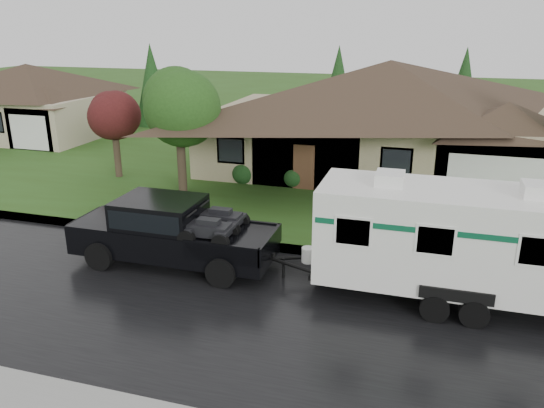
{
  "coord_description": "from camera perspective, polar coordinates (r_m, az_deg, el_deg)",
  "views": [
    {
      "loc": [
        4.12,
        -14.13,
        7.51
      ],
      "look_at": [
        -0.69,
        2.0,
        1.75
      ],
      "focal_mm": 35.0,
      "sensor_mm": 36.0,
      "label": 1
    }
  ],
  "objects": [
    {
      "name": "tree_red",
      "position": [
        27.36,
        -16.67,
        8.88
      ],
      "size": [
        2.6,
        2.6,
        4.3
      ],
      "color": "#382B1E",
      "rests_on": "lawn"
    },
    {
      "name": "shrub_row",
      "position": [
        24.51,
        10.97,
        2.28
      ],
      "size": [
        13.6,
        1.0,
        1.0
      ],
      "color": "#143814",
      "rests_on": "lawn"
    },
    {
      "name": "house_main",
      "position": [
        28.3,
        12.95,
        10.46
      ],
      "size": [
        19.44,
        10.8,
        6.9
      ],
      "color": "#998C68",
      "rests_on": "lawn"
    },
    {
      "name": "house_far",
      "position": [
        39.88,
        -24.51,
        10.7
      ],
      "size": [
        10.8,
        8.64,
        5.8
      ],
      "color": "tan",
      "rests_on": "lawn"
    },
    {
      "name": "travel_trailer",
      "position": [
        15.42,
        19.48,
        -3.46
      ],
      "size": [
        8.11,
        2.85,
        3.64
      ],
      "color": "white",
      "rests_on": "ground"
    },
    {
      "name": "curb",
      "position": [
        18.46,
        2.28,
        -4.88
      ],
      "size": [
        140.0,
        0.5,
        0.15
      ],
      "primitive_type": "cube",
      "color": "gray",
      "rests_on": "ground"
    },
    {
      "name": "lawn",
      "position": [
        30.35,
        8.31,
        4.51
      ],
      "size": [
        140.0,
        26.0,
        0.15
      ],
      "primitive_type": "cube",
      "color": "#2D5019",
      "rests_on": "ground"
    },
    {
      "name": "tree_left_green",
      "position": [
        23.94,
        -10.03,
        10.28
      ],
      "size": [
        3.39,
        3.39,
        5.62
      ],
      "color": "#382B1E",
      "rests_on": "lawn"
    },
    {
      "name": "ground",
      "position": [
        16.53,
        0.32,
        -8.14
      ],
      "size": [
        140.0,
        140.0,
        0.0
      ],
      "primitive_type": "plane",
      "color": "#2D5019",
      "rests_on": "ground"
    },
    {
      "name": "pickup_truck",
      "position": [
        17.48,
        -10.96,
        -2.73
      ],
      "size": [
        6.58,
        2.5,
        2.19
      ],
      "color": "black",
      "rests_on": "ground"
    },
    {
      "name": "road",
      "position": [
        14.85,
        -1.89,
        -11.48
      ],
      "size": [
        140.0,
        8.0,
        0.01
      ],
      "primitive_type": "cube",
      "color": "black",
      "rests_on": "ground"
    }
  ]
}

